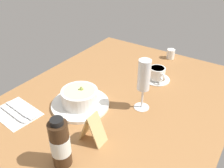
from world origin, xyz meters
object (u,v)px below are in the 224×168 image
(cutlery_setting, at_px, (17,113))
(creamer_jug, at_px, (171,54))
(coffee_cup, at_px, (157,74))
(wine_glass, at_px, (144,78))
(sauce_bottle_brown, at_px, (60,144))
(menu_card, at_px, (93,128))
(porridge_bowl, at_px, (80,99))

(cutlery_setting, bearing_deg, creamer_jug, 158.97)
(cutlery_setting, xyz_separation_m, coffee_cup, (-0.52, 0.33, 0.03))
(cutlery_setting, bearing_deg, wine_glass, 128.57)
(wine_glass, distance_m, sauce_bottle_brown, 0.38)
(sauce_bottle_brown, bearing_deg, cutlery_setting, -102.93)
(coffee_cup, distance_m, wine_glass, 0.25)
(cutlery_setting, height_order, coffee_cup, coffee_cup)
(coffee_cup, relative_size, menu_card, 1.15)
(cutlery_setting, bearing_deg, menu_card, 99.54)
(porridge_bowl, bearing_deg, wine_glass, 120.84)
(coffee_cup, bearing_deg, cutlery_setting, -32.50)
(menu_card, bearing_deg, wine_glass, 168.29)
(porridge_bowl, bearing_deg, menu_card, 52.56)
(porridge_bowl, height_order, coffee_cup, porridge_bowl)
(porridge_bowl, distance_m, creamer_jug, 0.61)
(coffee_cup, bearing_deg, sauce_bottle_brown, -2.68)
(coffee_cup, relative_size, creamer_jug, 2.20)
(porridge_bowl, height_order, menu_card, menu_card)
(coffee_cup, height_order, creamer_jug, coffee_cup)
(porridge_bowl, xyz_separation_m, sauce_bottle_brown, (0.24, 0.14, 0.04))
(porridge_bowl, bearing_deg, sauce_bottle_brown, 29.60)
(creamer_jug, relative_size, sauce_bottle_brown, 0.33)
(wine_glass, bearing_deg, menu_card, -11.71)
(porridge_bowl, bearing_deg, creamer_jug, 167.66)
(wine_glass, bearing_deg, coffee_cup, -169.76)
(wine_glass, bearing_deg, cutlery_setting, -51.43)
(creamer_jug, relative_size, wine_glass, 0.27)
(coffee_cup, xyz_separation_m, sauce_bottle_brown, (0.59, -0.03, 0.05))
(cutlery_setting, distance_m, sauce_bottle_brown, 0.32)
(cutlery_setting, distance_m, menu_card, 0.33)
(porridge_bowl, xyz_separation_m, wine_glass, (-0.12, 0.21, 0.10))
(sauce_bottle_brown, xyz_separation_m, menu_card, (-0.12, 0.02, -0.02))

